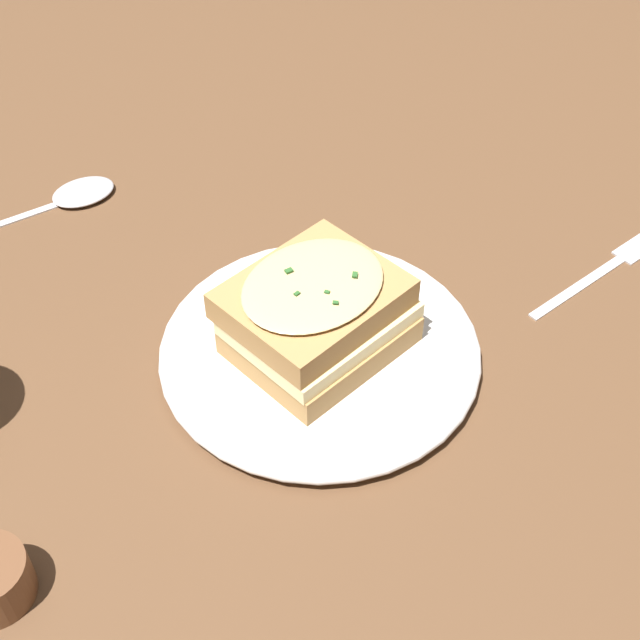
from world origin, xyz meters
TOP-DOWN VIEW (x-y plane):
  - ground_plane at (0.00, 0.00)m, footprint 2.40×2.40m
  - dinner_plate at (-0.03, -0.01)m, footprint 0.26×0.26m
  - sandwich at (-0.03, -0.01)m, footprint 0.16×0.15m
  - fork at (0.27, -0.00)m, footprint 0.19×0.07m
  - spoon at (-0.17, 0.27)m, footprint 0.18×0.06m

SIDE VIEW (x-z plane):
  - ground_plane at x=0.00m, z-range 0.00..0.00m
  - fork at x=0.27m, z-range 0.00..0.00m
  - spoon at x=-0.17m, z-range 0.00..0.01m
  - dinner_plate at x=-0.03m, z-range 0.00..0.02m
  - sandwich at x=-0.03m, z-range 0.01..0.08m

